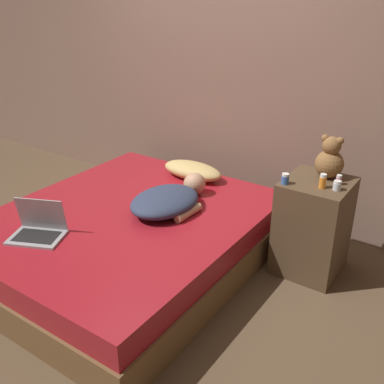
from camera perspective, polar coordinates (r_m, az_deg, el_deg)
name	(u,v)px	position (r m, az deg, el deg)	size (l,w,h in m)	color
ground_plane	(129,261)	(3.50, -7.95, -8.67)	(12.00, 12.00, 0.00)	brown
wall_back	(223,64)	(4.03, 3.90, 15.95)	(8.00, 0.06, 2.60)	#846656
bed	(128,238)	(3.40, -8.15, -5.82)	(1.75, 2.06, 0.41)	brown
nightstand	(313,226)	(3.33, 15.07, -4.23)	(0.44, 0.47, 0.70)	brown
pillow	(192,170)	(3.83, 0.06, 2.75)	(0.55, 0.27, 0.14)	tan
person_lying	(169,199)	(3.31, -2.91, -0.91)	(0.46, 0.75, 0.18)	#2D3851
laptop	(38,228)	(3.12, -18.92, -4.39)	(0.41, 0.36, 0.25)	#9E9EA3
teddy_bear	(330,160)	(3.22, 17.10, 3.96)	(0.20, 0.20, 0.30)	brown
bottle_clear	(337,186)	(3.06, 17.95, 0.79)	(0.05, 0.05, 0.06)	silver
bottle_pink	(339,180)	(3.15, 18.15, 1.47)	(0.04, 0.04, 0.07)	pink
bottle_orange	(323,181)	(3.06, 16.28, 1.33)	(0.05, 0.05, 0.10)	orange
bottle_blue	(285,179)	(3.07, 11.75, 1.65)	(0.05, 0.05, 0.07)	#3866B2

